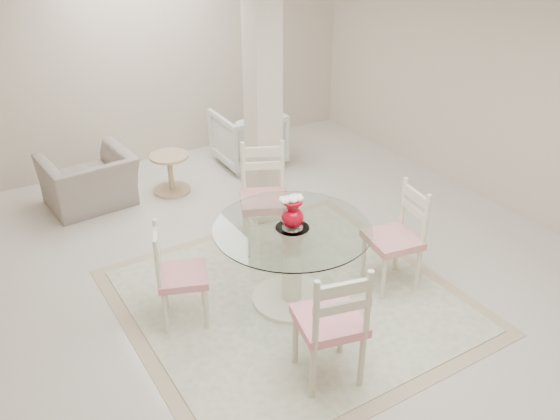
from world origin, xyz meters
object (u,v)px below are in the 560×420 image
column (263,101)px  dining_chair_south (334,317)px  dining_chair_north (264,190)px  dining_table (292,265)px  red_vase (292,213)px  dining_chair_east (400,230)px  armchair_white (248,137)px  recliner_taupe (89,181)px  dining_chair_west (174,269)px  side_table (171,175)px

column → dining_chair_south: bearing=-109.4°
column → dining_chair_north: column is taller
column → dining_table: size_ratio=2.00×
red_vase → dining_chair_east: (0.98, -0.28, -0.34)m
dining_table → dining_chair_east: dining_chair_east is taller
red_vase → armchair_white: bearing=68.2°
armchair_white → dining_chair_north: bearing=67.5°
dining_table → column: bearing=68.4°
column → dining_table: (-0.60, -1.52, -0.95)m
dining_table → recliner_taupe: bearing=109.8°
recliner_taupe → dining_table: bearing=105.2°
dining_chair_south → recliner_taupe: (-0.72, 3.78, -0.30)m
dining_chair_west → side_table: bearing=-0.2°
dining_table → dining_chair_west: dining_chair_west is taller
dining_chair_south → side_table: 3.64m
dining_chair_east → dining_table: bearing=-96.5°
red_vase → recliner_taupe: bearing=109.8°
dining_chair_west → dining_chair_south: (0.69, -1.27, 0.08)m
dining_chair_west → dining_chair_north: bearing=-40.3°
dining_table → dining_chair_south: bearing=-105.9°
dining_chair_north → dining_chair_west: dining_chair_north is taller
dining_chair_west → armchair_white: 3.37m
dining_chair_north → side_table: bearing=127.3°
dining_chair_east → dining_chair_west: dining_chair_east is taller
dining_table → dining_chair_west: size_ratio=1.33×
dining_chair_south → armchair_white: (1.43, 3.88, -0.24)m
red_vase → recliner_taupe: (-1.00, 2.79, -0.60)m
dining_chair_east → column: bearing=-159.0°
dining_chair_north → dining_chair_south: dining_chair_north is taller
red_vase → armchair_white: (1.15, 2.89, -0.54)m
dining_chair_east → recliner_taupe: bearing=-138.0°
armchair_white → side_table: (-1.22, -0.26, -0.15)m
dining_table → armchair_white: size_ratio=1.64×
dining_chair_east → armchair_white: (0.17, 3.16, -0.20)m
dining_chair_south → dining_chair_north: bearing=-92.6°
red_vase → recliner_taupe: red_vase is taller
dining_table → recliner_taupe: dining_table is taller
dining_chair_north → dining_chair_west: 1.45m
dining_chair_east → recliner_taupe: size_ratio=1.14×
dining_table → red_vase: bearing=84.3°
dining_chair_north → dining_chair_south: bearing=-81.5°
column → dining_chair_west: column is taller
dining_chair_west → recliner_taupe: bearing=21.5°
dining_chair_north → armchair_white: size_ratio=1.46×
column → dining_chair_south: column is taller
side_table → armchair_white: bearing=12.0°
dining_table → side_table: (-0.07, 2.63, -0.17)m
recliner_taupe → side_table: 0.95m
armchair_white → dining_chair_south: bearing=71.5°
dining_table → red_vase: (0.00, 0.00, 0.52)m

